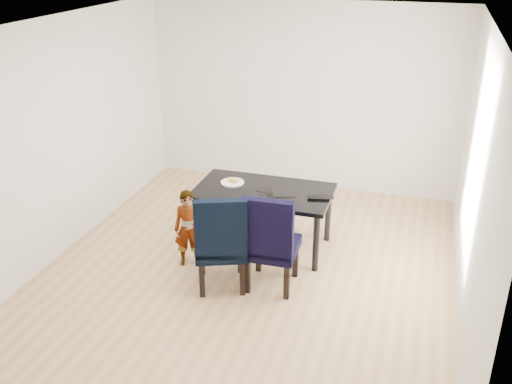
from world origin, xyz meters
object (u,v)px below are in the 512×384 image
(dining_table, at_px, (263,218))
(chair_left, at_px, (221,239))
(plate, at_px, (232,182))
(child, at_px, (189,229))
(chair_right, at_px, (272,239))
(laptop, at_px, (321,196))

(dining_table, xyz_separation_m, chair_left, (-0.19, -0.94, 0.18))
(chair_left, xyz_separation_m, plate, (-0.22, 1.02, 0.20))
(child, bearing_deg, chair_right, -27.19)
(laptop, bearing_deg, child, 13.45)
(chair_right, distance_m, laptop, 0.88)
(dining_table, distance_m, child, 0.95)
(chair_left, bearing_deg, dining_table, 56.74)
(laptop, bearing_deg, plate, -16.44)
(child, relative_size, laptop, 3.08)
(plate, bearing_deg, laptop, -4.58)
(child, xyz_separation_m, laptop, (1.37, 0.65, 0.31))
(dining_table, xyz_separation_m, laptop, (0.68, -0.00, 0.39))
(chair_left, xyz_separation_m, child, (-0.49, 0.29, -0.10))
(chair_left, xyz_separation_m, chair_right, (0.52, 0.16, 0.00))
(child, bearing_deg, laptop, 5.39)
(plate, bearing_deg, child, -110.35)
(dining_table, relative_size, laptop, 5.40)
(child, relative_size, plate, 3.25)
(chair_right, bearing_deg, laptop, 64.15)
(dining_table, distance_m, chair_right, 0.87)
(dining_table, height_order, plate, plate)
(chair_left, bearing_deg, plate, 80.67)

